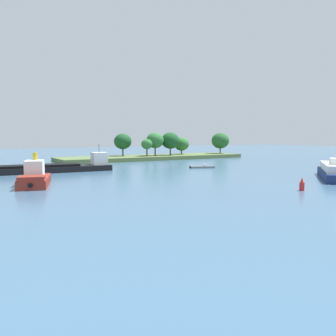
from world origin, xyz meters
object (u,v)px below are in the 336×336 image
object	(u,v)px
fishing_skiff	(202,167)
white_riverboat	(333,171)
cargo_barge	(27,169)
channel_buoy_red	(302,185)
tugboat	(35,177)

from	to	relation	value
fishing_skiff	white_riverboat	bearing A→B (deg)	-74.13
white_riverboat	cargo_barge	size ratio (longest dim) A/B	0.42
channel_buoy_red	fishing_skiff	bearing A→B (deg)	76.60
cargo_barge	channel_buoy_red	bearing A→B (deg)	-55.76
tugboat	cargo_barge	bearing A→B (deg)	84.87
tugboat	channel_buoy_red	distance (m)	40.51
white_riverboat	fishing_skiff	size ratio (longest dim) A/B	2.59
white_riverboat	tugboat	size ratio (longest dim) A/B	1.33
fishing_skiff	cargo_barge	distance (m)	39.81
white_riverboat	fishing_skiff	world-z (taller)	white_riverboat
fishing_skiff	cargo_barge	size ratio (longest dim) A/B	0.16
tugboat	white_riverboat	bearing A→B (deg)	-20.51
white_riverboat	channel_buoy_red	distance (m)	17.95
cargo_barge	fishing_skiff	bearing A→B (deg)	-13.03
tugboat	channel_buoy_red	size ratio (longest dim) A/B	6.24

